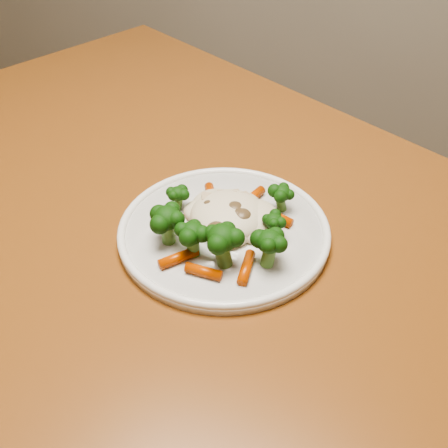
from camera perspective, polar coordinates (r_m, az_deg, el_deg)
name	(u,v)px	position (r m, az deg, el deg)	size (l,w,h in m)	color
dining_table	(180,280)	(0.78, -4.51, -5.65)	(1.37, 1.18, 0.75)	brown
plate	(224,233)	(0.68, 0.00, -0.90)	(0.26, 0.26, 0.01)	white
meal	(224,222)	(0.66, 0.01, 0.20)	(0.18, 0.18, 0.05)	beige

